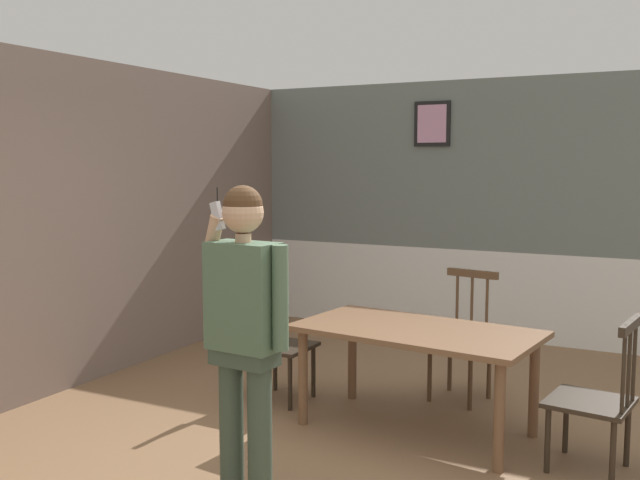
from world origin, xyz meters
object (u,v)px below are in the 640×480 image
Objects in this scene: chair_near_window at (462,341)px; person_figure at (245,317)px; chair_by_doorway at (278,343)px; chair_at_table_head at (596,398)px; dining_table at (416,341)px.

chair_near_window is 0.58× the size of person_figure.
chair_by_doorway is 2.46m from chair_at_table_head.
chair_by_doorway is at bearing -60.92° from person_figure.
dining_table is at bearing -105.74° from person_figure.
chair_near_window is (0.10, 0.83, -0.18)m from dining_table.
chair_by_doorway is at bearing 37.64° from chair_near_window.
chair_by_doorway reaches higher than dining_table.
person_figure reaches higher than dining_table.
person_figure is at bearing -110.53° from dining_table.
chair_at_table_head is 0.55× the size of person_figure.
chair_at_table_head is (2.44, -0.28, 0.00)m from chair_by_doorway.
dining_table is 1.24m from chair_by_doorway.
chair_near_window reaches higher than dining_table.
chair_by_doorway is (-1.32, -0.69, -0.02)m from chair_near_window.
chair_by_doorway is at bearing 91.37° from chair_at_table_head.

